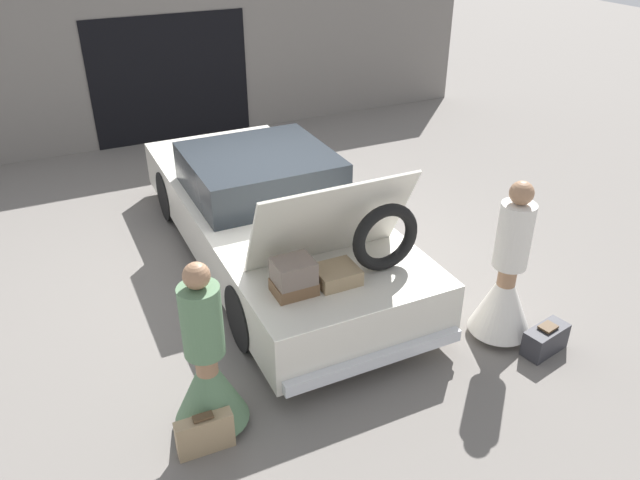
{
  "coord_description": "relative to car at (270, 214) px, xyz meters",
  "views": [
    {
      "loc": [
        -2.38,
        -6.36,
        4.04
      ],
      "look_at": [
        0.0,
        -1.4,
        0.94
      ],
      "focal_mm": 35.0,
      "sensor_mm": 36.0,
      "label": 1
    }
  ],
  "objects": [
    {
      "name": "person_left",
      "position": [
        -1.52,
        -2.43,
        -0.01
      ],
      "size": [
        0.63,
        0.63,
        1.63
      ],
      "rotation": [
        0.0,
        0.0,
        -1.35
      ],
      "color": "#997051",
      "rests_on": "ground_plane"
    },
    {
      "name": "car",
      "position": [
        0.0,
        0.0,
        0.0
      ],
      "size": [
        1.97,
        5.18,
        1.74
      ],
      "color": "silver",
      "rests_on": "ground_plane"
    },
    {
      "name": "suitcase_beside_left_person",
      "position": [
        -1.65,
        -2.68,
        -0.41
      ],
      "size": [
        0.47,
        0.14,
        0.38
      ],
      "color": "#9E8460",
      "rests_on": "ground_plane"
    },
    {
      "name": "garage_wall_back",
      "position": [
        -0.0,
        4.77,
        0.81
      ],
      "size": [
        12.0,
        0.14,
        2.8
      ],
      "color": "slate",
      "rests_on": "ground_plane"
    },
    {
      "name": "ground_plane",
      "position": [
        -0.0,
        -0.01,
        -0.58
      ],
      "size": [
        40.0,
        40.0,
        0.0
      ],
      "primitive_type": "plane",
      "color": "slate"
    },
    {
      "name": "suitcase_beside_right_person",
      "position": [
        1.76,
        -2.91,
        -0.44
      ],
      "size": [
        0.52,
        0.31,
        0.31
      ],
      "color": "#2D2D33",
      "rests_on": "ground_plane"
    },
    {
      "name": "person_right",
      "position": [
        1.51,
        -2.51,
        0.04
      ],
      "size": [
        0.63,
        0.63,
        1.73
      ],
      "rotation": [
        0.0,
        0.0,
        1.55
      ],
      "color": "#997051",
      "rests_on": "ground_plane"
    }
  ]
}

